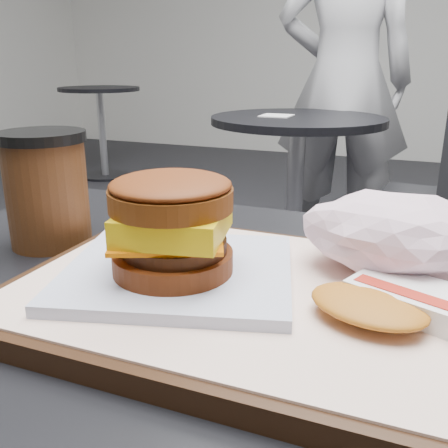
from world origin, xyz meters
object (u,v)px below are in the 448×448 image
hash_brown (394,301)px  coffee_cup (46,185)px  serving_tray (242,295)px  crumpled_wrapper (394,233)px  neighbor_table (296,166)px  patron (344,81)px  breakfast_sandwich (174,236)px

hash_brown → coffee_cup: 0.38m
serving_tray → crumpled_wrapper: size_ratio=2.47×
hash_brown → neighbor_table: size_ratio=0.18×
coffee_cup → neighbor_table: coffee_cup is taller
hash_brown → patron: patron is taller
breakfast_sandwich → hash_brown: size_ratio=1.72×
serving_tray → hash_brown: 0.12m
hash_brown → crumpled_wrapper: crumpled_wrapper is taller
serving_tray → hash_brown: hash_brown is taller
serving_tray → breakfast_sandwich: (-0.06, -0.01, 0.05)m
coffee_cup → patron: size_ratio=0.07×
breakfast_sandwich → coffee_cup: 0.21m
crumpled_wrapper → coffee_cup: size_ratio=1.22×
coffee_cup → hash_brown: bearing=-10.6°
serving_tray → coffee_cup: (-0.25, 0.06, 0.06)m
patron → serving_tray: bearing=87.4°
coffee_cup → neighbor_table: 1.60m
hash_brown → patron: (-0.38, 2.12, 0.07)m
crumpled_wrapper → neighbor_table: bearing=106.6°
serving_tray → coffee_cup: coffee_cup is taller
patron → neighbor_table: bearing=69.0°
coffee_cup → breakfast_sandwich: bearing=-21.1°
coffee_cup → crumpled_wrapper: bearing=2.5°
coffee_cup → patron: 2.05m
hash_brown → neighbor_table: hash_brown is taller
serving_tray → crumpled_wrapper: crumpled_wrapper is taller
hash_brown → crumpled_wrapper: bearing=95.5°
serving_tray → patron: bearing=96.9°
breakfast_sandwich → coffee_cup: bearing=158.9°
serving_tray → hash_brown: bearing=-3.3°
coffee_cup → patron: (-0.01, 2.05, 0.03)m
crumpled_wrapper → breakfast_sandwich: bearing=-151.4°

